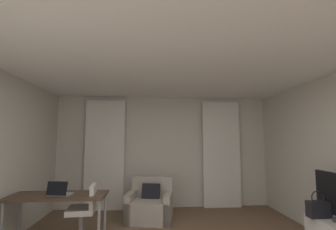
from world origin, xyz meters
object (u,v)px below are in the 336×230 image
object	(u,v)px
desk_chair	(84,217)
desk	(58,199)
armchair	(150,206)
handbag_primary	(319,209)
laptop	(60,192)

from	to	relation	value
desk_chair	desk	bearing A→B (deg)	179.28
armchair	handbag_primary	world-z (taller)	handbag_primary
desk	armchair	bearing A→B (deg)	35.60
desk_chair	handbag_primary	world-z (taller)	desk_chair
armchair	desk_chair	xyz separation A→B (m)	(-1.03, -1.02, 0.12)
desk	handbag_primary	bearing A→B (deg)	-9.46
armchair	laptop	bearing A→B (deg)	-142.08
armchair	laptop	distance (m)	1.83
armchair	laptop	world-z (taller)	laptop
desk_chair	handbag_primary	distance (m)	3.43
desk	handbag_primary	size ratio (longest dim) A/B	3.90
desk_chair	laptop	xyz separation A→B (m)	(-0.36, -0.06, 0.39)
desk	handbag_primary	world-z (taller)	handbag_primary
laptop	armchair	bearing A→B (deg)	37.92
armchair	desk_chair	size ratio (longest dim) A/B	1.11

